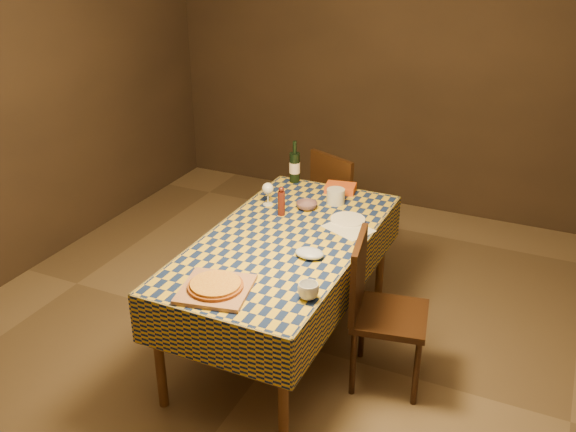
{
  "coord_description": "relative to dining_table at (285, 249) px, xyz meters",
  "views": [
    {
      "loc": [
        1.47,
        -3.14,
        2.56
      ],
      "look_at": [
        0.0,
        0.05,
        0.9
      ],
      "focal_mm": 40.0,
      "sensor_mm": 36.0,
      "label": 1
    }
  ],
  "objects": [
    {
      "name": "room",
      "position": [
        0.0,
        0.0,
        0.66
      ],
      "size": [
        5.0,
        5.1,
        2.7
      ],
      "color": "brown",
      "rests_on": "ground"
    },
    {
      "name": "dining_table",
      "position": [
        0.0,
        0.0,
        0.0
      ],
      "size": [
        0.94,
        1.84,
        0.77
      ],
      "color": "brown",
      "rests_on": "ground"
    },
    {
      "name": "cutting_board",
      "position": [
        -0.07,
        -0.7,
        0.09
      ],
      "size": [
        0.42,
        0.42,
        0.02
      ],
      "primitive_type": "cube",
      "rotation": [
        0.0,
        0.0,
        0.2
      ],
      "color": "#A6714E",
      "rests_on": "dining_table"
    },
    {
      "name": "pizza",
      "position": [
        -0.07,
        -0.7,
        0.11
      ],
      "size": [
        0.3,
        0.3,
        0.03
      ],
      "color": "brown",
      "rests_on": "cutting_board"
    },
    {
      "name": "pepper_mill",
      "position": [
        -0.16,
        0.3,
        0.17
      ],
      "size": [
        0.06,
        0.06,
        0.2
      ],
      "color": "#471610",
      "rests_on": "dining_table"
    },
    {
      "name": "bowl",
      "position": [
        -0.05,
        0.46,
        0.1
      ],
      "size": [
        0.18,
        0.18,
        0.04
      ],
      "primitive_type": "imported",
      "rotation": [
        0.0,
        0.0,
        0.33
      ],
      "color": "#634853",
      "rests_on": "dining_table"
    },
    {
      "name": "wine_glass",
      "position": [
        -0.32,
        0.41,
        0.19
      ],
      "size": [
        0.09,
        0.09,
        0.16
      ],
      "color": "silver",
      "rests_on": "dining_table"
    },
    {
      "name": "wine_bottle",
      "position": [
        -0.32,
        0.86,
        0.19
      ],
      "size": [
        0.09,
        0.09,
        0.31
      ],
      "color": "black",
      "rests_on": "dining_table"
    },
    {
      "name": "deli_tub",
      "position": [
        0.09,
        0.62,
        0.13
      ],
      "size": [
        0.14,
        0.14,
        0.1
      ],
      "primitive_type": "cylinder",
      "rotation": [
        0.0,
        0.0,
        0.15
      ],
      "color": "silver",
      "rests_on": "dining_table"
    },
    {
      "name": "takeout_container",
      "position": [
        0.05,
        0.83,
        0.1
      ],
      "size": [
        0.23,
        0.18,
        0.05
      ],
      "primitive_type": "cube",
      "rotation": [
        0.0,
        0.0,
        0.18
      ],
      "color": "#C64B1A",
      "rests_on": "dining_table"
    },
    {
      "name": "white_plate",
      "position": [
        0.26,
        0.4,
        0.08
      ],
      "size": [
        0.29,
        0.29,
        0.01
      ],
      "primitive_type": "cylinder",
      "rotation": [
        0.0,
        0.0,
        0.33
      ],
      "color": "white",
      "rests_on": "dining_table"
    },
    {
      "name": "tumbler",
      "position": [
        0.39,
        -0.56,
        0.12
      ],
      "size": [
        0.14,
        0.14,
        0.09
      ],
      "primitive_type": "imported",
      "rotation": [
        0.0,
        0.0,
        0.37
      ],
      "color": "white",
      "rests_on": "dining_table"
    },
    {
      "name": "flour_patch",
      "position": [
        0.31,
        0.29,
        0.08
      ],
      "size": [
        0.35,
        0.31,
        0.0
      ],
      "primitive_type": "cube",
      "rotation": [
        0.0,
        0.0,
        -0.43
      ],
      "color": "silver",
      "rests_on": "dining_table"
    },
    {
      "name": "flour_bag",
      "position": [
        0.23,
        -0.15,
        0.1
      ],
      "size": [
        0.2,
        0.16,
        0.05
      ],
      "primitive_type": "ellipsoid",
      "rotation": [
        0.0,
        0.0,
        -0.23
      ],
      "color": "#A9BBD9",
      "rests_on": "dining_table"
    },
    {
      "name": "chair_far",
      "position": [
        -0.07,
        1.19,
        -0.17
      ],
      "size": [
        0.55,
        0.56,
        0.93
      ],
      "color": "black",
      "rests_on": "ground"
    },
    {
      "name": "chair_right",
      "position": [
        0.63,
        -0.09,
        -0.17
      ],
      "size": [
        0.5,
        0.49,
        0.93
      ],
      "color": "black",
      "rests_on": "ground"
    }
  ]
}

